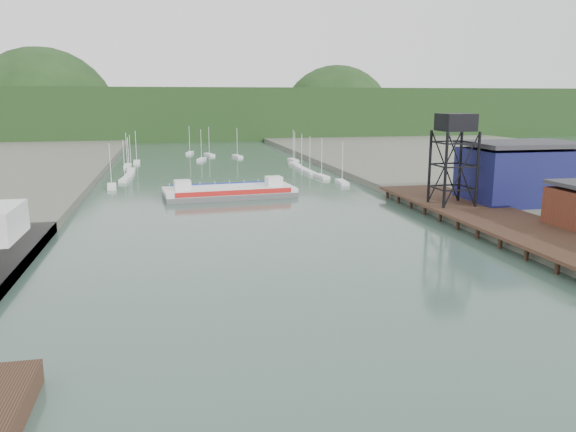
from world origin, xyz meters
name	(u,v)px	position (x,y,z in m)	size (l,w,h in m)	color
ground	(392,408)	(0.00, 0.00, 0.00)	(600.00, 600.00, 0.00)	#304A41
east_pier	(502,220)	(37.00, 45.00, 1.90)	(14.00, 70.00, 2.45)	black
lift_tower	(455,128)	(35.00, 58.00, 15.65)	(6.50, 6.50, 16.00)	black
blue_shed	(521,173)	(50.00, 60.00, 7.06)	(20.50, 14.50, 11.30)	#0C1036
marina_sailboats	(217,167)	(0.08, 138.46, 0.35)	(57.71, 92.65, 0.90)	silver
distant_hills	(185,117)	(-3.98, 301.35, 10.38)	(500.00, 120.00, 80.00)	black
chain_ferry	(229,191)	(-1.67, 86.43, 1.14)	(28.45, 13.43, 3.97)	#525355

